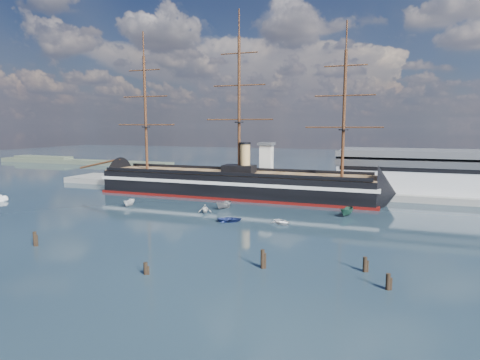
% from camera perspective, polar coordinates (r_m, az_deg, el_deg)
% --- Properties ---
extents(ground, '(600.00, 600.00, 0.00)m').
position_cam_1_polar(ground, '(109.92, -2.53, -4.16)').
color(ground, black).
rests_on(ground, ground).
extents(quay, '(180.00, 18.00, 2.00)m').
position_cam_1_polar(quay, '(140.83, 6.81, -1.59)').
color(quay, slate).
rests_on(quay, ground).
extents(warehouse, '(63.00, 21.00, 11.60)m').
position_cam_1_polar(warehouse, '(141.38, 26.57, 0.95)').
color(warehouse, '#B7BABC').
rests_on(warehouse, ground).
extents(quay_tower, '(5.00, 5.00, 15.00)m').
position_cam_1_polar(quay_tower, '(138.43, 3.77, 2.36)').
color(quay_tower, silver).
rests_on(quay_tower, ground).
extents(shoreline, '(120.00, 10.00, 4.00)m').
position_cam_1_polar(shoreline, '(265.88, -23.04, 2.50)').
color(shoreline, '#3F4C38').
rests_on(shoreline, ground).
extents(warship, '(112.90, 16.55, 53.94)m').
position_cam_1_polar(warship, '(129.72, -1.68, -0.53)').
color(warship, black).
rests_on(warship, ground).
extents(motorboat_a, '(5.93, 2.60, 2.31)m').
position_cam_1_polar(motorboat_a, '(118.27, -15.47, -3.59)').
color(motorboat_a, silver).
rests_on(motorboat_a, ground).
extents(motorboat_b, '(2.72, 3.90, 1.69)m').
position_cam_1_polar(motorboat_b, '(95.75, -1.48, -5.94)').
color(motorboat_b, navy).
rests_on(motorboat_b, ground).
extents(motorboat_c, '(6.93, 4.68, 2.60)m').
position_cam_1_polar(motorboat_c, '(110.36, -2.30, -4.12)').
color(motorboat_c, slate).
rests_on(motorboat_c, ground).
extents(motorboat_d, '(7.02, 5.37, 2.37)m').
position_cam_1_polar(motorboat_d, '(105.95, -5.00, -4.63)').
color(motorboat_d, silver).
rests_on(motorboat_d, ground).
extents(motorboat_e, '(3.10, 3.28, 1.51)m').
position_cam_1_polar(motorboat_e, '(93.75, 6.03, -6.27)').
color(motorboat_e, white).
rests_on(motorboat_e, ground).
extents(motorboat_f, '(7.22, 4.39, 2.72)m').
position_cam_1_polar(motorboat_f, '(105.12, 14.94, -4.97)').
color(motorboat_f, '#1D4738').
rests_on(motorboat_f, ground).
extents(piling_near_left, '(0.64, 0.64, 3.50)m').
position_cam_1_polar(piling_near_left, '(86.10, -27.09, -8.35)').
color(piling_near_left, black).
rests_on(piling_near_left, ground).
extents(piling_near_mid, '(0.64, 0.64, 2.60)m').
position_cam_1_polar(piling_near_mid, '(64.63, -13.26, -12.93)').
color(piling_near_mid, black).
rests_on(piling_near_mid, ground).
extents(piling_near_right, '(0.64, 0.64, 3.78)m').
position_cam_1_polar(piling_near_right, '(65.59, 3.22, -12.42)').
color(piling_near_right, black).
rests_on(piling_near_right, ground).
extents(piling_far_right, '(0.64, 0.64, 3.09)m').
position_cam_1_polar(piling_far_right, '(66.93, 17.30, -12.35)').
color(piling_far_right, black).
rests_on(piling_far_right, ground).
extents(piling_extra, '(0.64, 0.64, 3.03)m').
position_cam_1_polar(piling_extra, '(61.14, 20.25, -14.43)').
color(piling_extra, black).
rests_on(piling_extra, ground).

